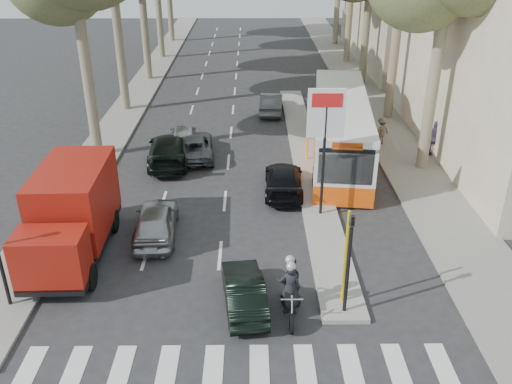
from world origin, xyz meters
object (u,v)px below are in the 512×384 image
dark_hatchback (244,290)px  city_bus (340,126)px  motorcycle (290,287)px  red_truck (72,213)px  silver_hatchback (156,221)px

dark_hatchback → city_bus: city_bus is taller
city_bus → motorcycle: city_bus is taller
red_truck → city_bus: 14.75m
red_truck → city_bus: bearing=38.7°
red_truck → motorcycle: bearing=-25.2°
dark_hatchback → city_bus: 13.67m
silver_hatchback → red_truck: red_truck is taller
red_truck → dark_hatchback: bearing=-28.1°
silver_hatchback → dark_hatchback: size_ratio=1.13×
red_truck → motorcycle: 8.58m
city_bus → red_truck: bearing=-133.4°
silver_hatchback → motorcycle: 6.85m
motorcycle → red_truck: bearing=156.0°
dark_hatchback → red_truck: 7.21m
silver_hatchback → red_truck: 3.24m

